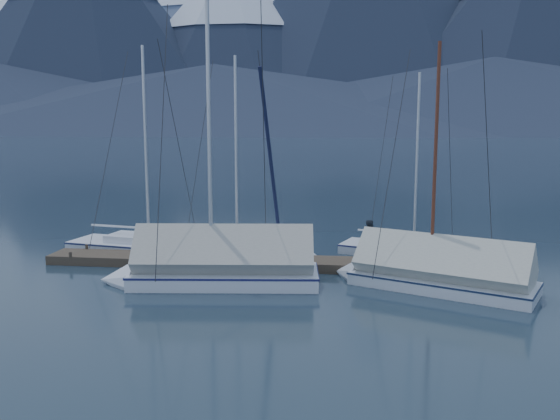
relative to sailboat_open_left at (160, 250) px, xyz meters
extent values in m
plane|color=black|center=(5.27, -3.68, -0.16)|extent=(1000.00, 1000.00, 0.00)
cone|color=#475675|center=(-254.73, 416.32, 64.84)|extent=(308.00, 308.00, 130.00)
cone|color=#475675|center=(-104.73, 436.32, 74.84)|extent=(352.00, 352.00, 150.00)
cone|color=#475675|center=(45.27, 426.32, 69.84)|extent=(330.00, 330.00, 140.00)
cone|color=#192133|center=(-134.73, 281.32, 57.34)|extent=(190.00, 190.00, 115.00)
cone|color=#192133|center=(-59.73, 291.32, 44.84)|extent=(171.00, 171.00, 90.00)
cone|color=#192133|center=(15.27, 306.32, 67.34)|extent=(228.00, 228.00, 135.00)
cone|color=#192133|center=(95.27, 286.32, 54.84)|extent=(190.00, 190.00, 110.00)
cone|color=#192133|center=(-54.73, 236.32, 14.84)|extent=(416.00, 416.00, 30.00)
cone|color=#192133|center=(65.27, 241.32, 15.84)|extent=(390.00, 390.00, 32.00)
cube|color=#382D23|center=(5.27, -1.68, 0.01)|extent=(18.00, 1.50, 0.34)
cube|color=black|center=(-0.73, -1.68, -0.21)|extent=(3.00, 1.30, 0.30)
cube|color=black|center=(5.27, -1.68, -0.21)|extent=(3.00, 1.30, 0.30)
cube|color=black|center=(11.27, -1.68, -0.21)|extent=(3.00, 1.30, 0.30)
cylinder|color=#382D23|center=(-2.73, -0.98, 0.19)|extent=(0.12, 0.12, 0.35)
cylinder|color=#382D23|center=(-2.73, -2.38, 0.19)|extent=(0.12, 0.12, 0.35)
cylinder|color=#382D23|center=(0.27, -0.98, 0.19)|extent=(0.12, 0.12, 0.35)
cylinder|color=#382D23|center=(0.27, -2.38, 0.19)|extent=(0.12, 0.12, 0.35)
cylinder|color=#382D23|center=(3.27, -0.98, 0.19)|extent=(0.12, 0.12, 0.35)
cylinder|color=#382D23|center=(3.27, -2.38, 0.19)|extent=(0.12, 0.12, 0.35)
cylinder|color=#382D23|center=(6.27, -0.98, 0.19)|extent=(0.12, 0.12, 0.35)
cylinder|color=#382D23|center=(6.27, -2.38, 0.19)|extent=(0.12, 0.12, 0.35)
cylinder|color=#382D23|center=(9.27, -0.98, 0.19)|extent=(0.12, 0.12, 0.35)
cylinder|color=#382D23|center=(9.27, -2.38, 0.19)|extent=(0.12, 0.12, 0.35)
cylinder|color=#382D23|center=(12.27, -0.98, 0.19)|extent=(0.12, 0.12, 0.35)
cylinder|color=#382D23|center=(12.27, -2.38, 0.19)|extent=(0.12, 0.12, 0.35)
cube|color=silver|center=(-0.88, 0.16, -0.04)|extent=(6.27, 3.02, 0.66)
cube|color=silver|center=(-0.88, 0.16, -0.34)|extent=(5.23, 1.98, 0.30)
cube|color=#1A234E|center=(-0.88, 0.16, 0.24)|extent=(6.33, 3.05, 0.06)
cone|color=silver|center=(2.52, -0.45, -0.04)|extent=(1.42, 2.09, 1.92)
cube|color=silver|center=(-1.18, 0.21, 0.44)|extent=(2.32, 1.75, 0.30)
cylinder|color=#B2B7BF|center=(-0.49, 0.09, 4.30)|extent=(0.12, 0.12, 8.02)
cylinder|color=#B2B7BF|center=(-1.87, 0.33, 0.89)|extent=(2.68, 0.56, 0.09)
cylinder|color=#26262B|center=(0.99, -0.18, 4.30)|extent=(0.55, 2.99, 8.03)
cube|color=silver|center=(2.81, 0.57, -0.05)|extent=(5.96, 2.79, 0.63)
cube|color=silver|center=(2.81, 0.57, -0.34)|extent=(4.98, 1.80, 0.29)
cube|color=#1C1A4E|center=(2.81, 0.57, 0.22)|extent=(6.02, 2.81, 0.06)
cone|color=silver|center=(6.06, 0.06, -0.05)|extent=(1.33, 1.98, 1.83)
cube|color=silver|center=(2.52, 0.62, 0.41)|extent=(2.19, 1.64, 0.29)
cylinder|color=#B2B7BF|center=(3.18, 0.51, 4.09)|extent=(0.11, 0.11, 7.64)
cylinder|color=#B2B7BF|center=(1.86, 0.72, 0.84)|extent=(2.56, 0.49, 0.09)
cylinder|color=#26262B|center=(4.60, 0.29, 4.09)|extent=(0.47, 2.86, 7.65)
cube|color=silver|center=(10.12, 0.95, -0.06)|extent=(5.51, 3.36, 0.58)
cube|color=silver|center=(10.12, 0.95, -0.32)|extent=(4.52, 2.37, 0.26)
cube|color=#1B1C51|center=(10.12, 0.95, 0.19)|extent=(5.57, 3.40, 0.05)
cone|color=silver|center=(12.96, -0.04, -0.06)|extent=(1.46, 1.90, 1.67)
cube|color=silver|center=(9.88, 1.03, 0.36)|extent=(2.13, 1.75, 0.26)
cylinder|color=#B2B7BF|center=(10.45, 0.83, 3.72)|extent=(0.10, 0.10, 6.98)
cylinder|color=#B2B7BF|center=(9.30, 1.23, 0.75)|extent=(2.25, 0.85, 0.08)
cylinder|color=#26262B|center=(11.69, 0.40, 3.72)|extent=(0.88, 2.50, 6.98)
cube|color=silver|center=(10.92, -3.93, -0.05)|extent=(6.17, 4.28, 0.62)
cube|color=silver|center=(10.92, -3.93, -0.33)|extent=(4.99, 3.07, 0.28)
cube|color=#162544|center=(10.92, -3.93, 0.21)|extent=(6.23, 4.32, 0.06)
cone|color=silver|center=(7.87, -2.57, -0.05)|extent=(1.76, 2.24, 1.99)
cylinder|color=#592819|center=(10.57, -3.78, 4.02)|extent=(0.11, 0.11, 7.53)
cylinder|color=#592819|center=(11.77, -4.32, 0.82)|extent=(2.43, 1.15, 0.08)
cylinder|color=#26262B|center=(9.24, -3.18, 4.02)|extent=(1.22, 2.69, 7.54)
cube|color=#AFB0A5|center=(10.92, -3.93, 0.64)|extent=(5.92, 4.19, 2.11)
cube|color=white|center=(3.70, -4.18, -0.03)|extent=(6.46, 2.91, 0.74)
cube|color=white|center=(3.70, -4.18, -0.36)|extent=(5.42, 1.81, 0.34)
cube|color=navy|center=(3.70, -4.18, 0.28)|extent=(6.53, 2.94, 0.07)
cone|color=white|center=(0.10, -4.58, -0.03)|extent=(1.46, 2.27, 2.14)
cylinder|color=#B2B7BF|center=(3.26, -4.22, 4.81)|extent=(0.13, 0.13, 8.94)
cylinder|color=#B2B7BF|center=(4.81, -4.05, 1.01)|extent=(2.81, 0.41, 0.10)
cylinder|color=#26262B|center=(1.71, -4.40, 4.81)|extent=(0.37, 3.14, 8.95)
cube|color=#A1A097|center=(3.70, -4.18, 0.79)|extent=(6.16, 2.92, 2.28)
imported|color=black|center=(8.63, -1.70, 0.96)|extent=(0.56, 0.67, 1.56)
camera|label=1|loc=(8.04, -23.29, 5.34)|focal=38.00mm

